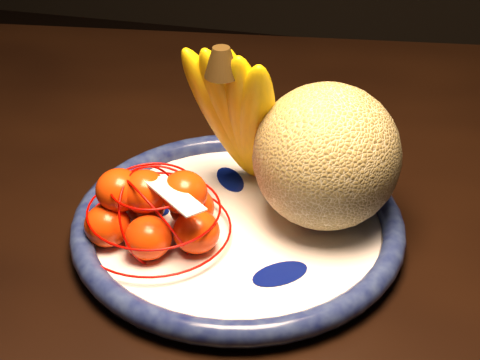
% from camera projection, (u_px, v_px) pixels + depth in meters
% --- Properties ---
extents(dining_table, '(1.52, 1.02, 0.71)m').
position_uv_depth(dining_table, '(98.00, 193.00, 1.05)').
color(dining_table, black).
rests_on(dining_table, ground).
extents(fruit_bowl, '(0.38, 0.38, 0.03)m').
position_uv_depth(fruit_bowl, '(238.00, 225.00, 0.84)').
color(fruit_bowl, white).
rests_on(fruit_bowl, dining_table).
extents(cantaloupe, '(0.16, 0.16, 0.16)m').
position_uv_depth(cantaloupe, '(326.00, 156.00, 0.81)').
color(cantaloupe, olive).
rests_on(cantaloupe, fruit_bowl).
extents(banana_bunch, '(0.14, 0.14, 0.22)m').
position_uv_depth(banana_bunch, '(240.00, 111.00, 0.84)').
color(banana_bunch, '#EAB908').
rests_on(banana_bunch, fruit_bowl).
extents(mandarin_bag, '(0.17, 0.17, 0.11)m').
position_uv_depth(mandarin_bag, '(155.00, 211.00, 0.80)').
color(mandarin_bag, '#F7370D').
rests_on(mandarin_bag, fruit_bowl).
extents(price_tag, '(0.07, 0.06, 0.01)m').
position_uv_depth(price_tag, '(175.00, 195.00, 0.76)').
color(price_tag, white).
rests_on(price_tag, mandarin_bag).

